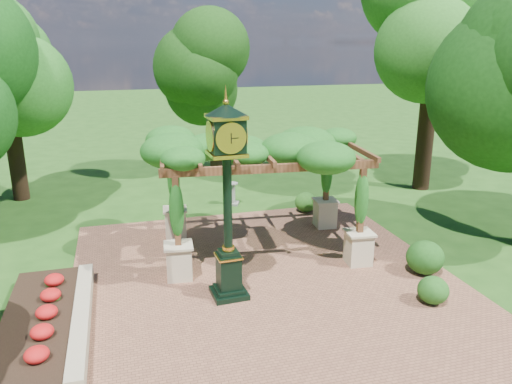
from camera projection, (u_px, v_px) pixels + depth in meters
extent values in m
plane|color=#1E4714|center=(284.00, 309.00, 11.89)|extent=(120.00, 120.00, 0.00)
cube|color=brown|center=(272.00, 289.00, 12.81)|extent=(10.00, 12.00, 0.04)
cube|color=#C6B793|center=(82.00, 319.00, 11.10)|extent=(0.35, 5.00, 0.40)
cube|color=red|center=(38.00, 326.00, 10.87)|extent=(1.50, 5.00, 0.36)
cube|color=black|center=(229.00, 293.00, 12.45)|extent=(0.89, 0.89, 0.13)
cube|color=black|center=(229.00, 272.00, 12.29)|extent=(0.56, 0.56, 0.96)
cube|color=gold|center=(228.00, 256.00, 12.17)|extent=(0.63, 0.63, 0.04)
cylinder|color=black|center=(228.00, 202.00, 11.77)|extent=(0.22, 0.22, 2.45)
cube|color=black|center=(226.00, 135.00, 11.31)|extent=(0.78, 0.78, 0.74)
cylinder|color=white|center=(231.00, 138.00, 10.96)|extent=(0.64, 0.07, 0.64)
cone|color=black|center=(226.00, 109.00, 11.14)|extent=(1.01, 1.01, 0.27)
sphere|color=gold|center=(226.00, 102.00, 11.09)|extent=(0.15, 0.15, 0.15)
cube|color=beige|center=(179.00, 262.00, 13.28)|extent=(0.71, 0.71, 0.91)
cube|color=brown|center=(177.00, 211.00, 12.86)|extent=(0.18, 0.18, 1.87)
cube|color=beige|center=(358.00, 248.00, 14.16)|extent=(0.71, 0.71, 0.91)
cube|color=brown|center=(362.00, 200.00, 13.75)|extent=(0.18, 0.18, 1.87)
cube|color=beige|center=(176.00, 223.00, 16.13)|extent=(0.71, 0.71, 0.91)
cube|color=brown|center=(173.00, 180.00, 15.72)|extent=(0.18, 0.18, 1.87)
cube|color=beige|center=(325.00, 214.00, 17.02)|extent=(0.71, 0.71, 0.91)
cube|color=brown|center=(327.00, 173.00, 16.60)|extent=(0.18, 0.18, 1.87)
cube|color=brown|center=(272.00, 168.00, 13.01)|extent=(5.85, 0.67, 0.22)
cube|color=brown|center=(252.00, 146.00, 15.87)|extent=(5.85, 0.67, 0.22)
ellipsoid|color=#1C5919|center=(261.00, 147.00, 14.36)|extent=(6.16, 4.15, 1.01)
cube|color=gray|center=(232.00, 203.00, 19.58)|extent=(0.64, 0.64, 0.09)
cylinder|color=gray|center=(232.00, 194.00, 19.46)|extent=(0.33, 0.33, 0.80)
cylinder|color=gray|center=(232.00, 183.00, 19.34)|extent=(0.61, 0.61, 0.04)
ellipsoid|color=#1E5017|center=(433.00, 290.00, 12.02)|extent=(0.96, 0.96, 0.67)
ellipsoid|color=#194914|center=(425.00, 257.00, 13.55)|extent=(1.29, 1.29, 0.92)
ellipsoid|color=#2B631C|center=(306.00, 202.00, 18.53)|extent=(0.89, 0.89, 0.74)
cylinder|color=black|center=(17.00, 164.00, 19.85)|extent=(0.62, 0.62, 2.94)
ellipsoid|color=#23611B|center=(3.00, 66.00, 18.76)|extent=(3.65, 3.65, 4.64)
cylinder|color=#322014|center=(217.00, 145.00, 23.96)|extent=(0.66, 0.66, 2.74)
ellipsoid|color=#14370D|center=(215.00, 70.00, 22.94)|extent=(3.50, 3.50, 4.33)
cylinder|color=black|center=(424.00, 145.00, 21.22)|extent=(0.70, 0.70, 3.79)
ellipsoid|color=#26611B|center=(436.00, 24.00, 19.81)|extent=(4.76, 4.76, 5.99)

